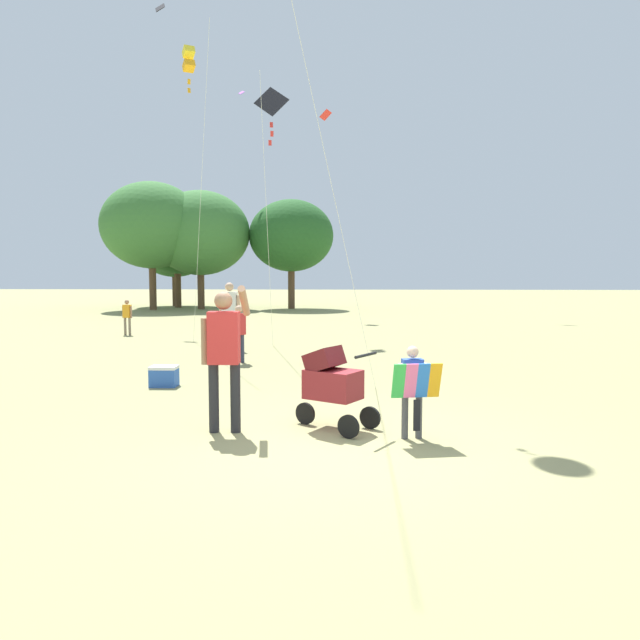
{
  "coord_description": "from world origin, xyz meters",
  "views": [
    {
      "loc": [
        0.09,
        -6.54,
        1.94
      ],
      "look_at": [
        -0.24,
        1.47,
        1.3
      ],
      "focal_mm": 33.69,
      "sensor_mm": 36.0,
      "label": 1
    }
  ],
  "objects_px": {
    "person_adult_flyer": "(224,348)",
    "person_red_shirt": "(239,329)",
    "person_couple_left": "(230,310)",
    "person_sitting_far": "(127,314)",
    "stroller": "(332,380)",
    "cooler_box": "(164,376)",
    "child_with_butterfly_kite": "(413,384)",
    "kite_green_novelty": "(189,61)",
    "kite_orange_delta": "(271,111)"
  },
  "relations": [
    {
      "from": "person_adult_flyer",
      "to": "person_red_shirt",
      "type": "height_order",
      "value": "person_adult_flyer"
    },
    {
      "from": "person_couple_left",
      "to": "person_sitting_far",
      "type": "bearing_deg",
      "value": 138.7
    },
    {
      "from": "stroller",
      "to": "person_red_shirt",
      "type": "distance_m",
      "value": 5.7
    },
    {
      "from": "cooler_box",
      "to": "person_adult_flyer",
      "type": "bearing_deg",
      "value": -60.41
    },
    {
      "from": "child_with_butterfly_kite",
      "to": "stroller",
      "type": "height_order",
      "value": "child_with_butterfly_kite"
    },
    {
      "from": "child_with_butterfly_kite",
      "to": "kite_green_novelty",
      "type": "distance_m",
      "value": 12.97
    },
    {
      "from": "child_with_butterfly_kite",
      "to": "kite_orange_delta",
      "type": "height_order",
      "value": "kite_orange_delta"
    },
    {
      "from": "kite_green_novelty",
      "to": "person_red_shirt",
      "type": "xyz_separation_m",
      "value": [
        2.0,
        -3.97,
        -6.91
      ]
    },
    {
      "from": "person_adult_flyer",
      "to": "person_red_shirt",
      "type": "xyz_separation_m",
      "value": [
        -0.8,
        5.5,
        -0.3
      ]
    },
    {
      "from": "person_couple_left",
      "to": "person_adult_flyer",
      "type": "bearing_deg",
      "value": -79.54
    },
    {
      "from": "person_red_shirt",
      "to": "cooler_box",
      "type": "height_order",
      "value": "person_red_shirt"
    },
    {
      "from": "stroller",
      "to": "person_couple_left",
      "type": "height_order",
      "value": "person_couple_left"
    },
    {
      "from": "person_adult_flyer",
      "to": "person_red_shirt",
      "type": "distance_m",
      "value": 5.57
    },
    {
      "from": "child_with_butterfly_kite",
      "to": "person_red_shirt",
      "type": "distance_m",
      "value": 6.48
    },
    {
      "from": "stroller",
      "to": "person_couple_left",
      "type": "relative_size",
      "value": 0.64
    },
    {
      "from": "child_with_butterfly_kite",
      "to": "person_couple_left",
      "type": "relative_size",
      "value": 0.65
    },
    {
      "from": "kite_orange_delta",
      "to": "kite_green_novelty",
      "type": "distance_m",
      "value": 3.02
    },
    {
      "from": "child_with_butterfly_kite",
      "to": "kite_green_novelty",
      "type": "bearing_deg",
      "value": 117.48
    },
    {
      "from": "person_red_shirt",
      "to": "kite_green_novelty",
      "type": "bearing_deg",
      "value": 116.71
    },
    {
      "from": "stroller",
      "to": "person_sitting_far",
      "type": "xyz_separation_m",
      "value": [
        -6.55,
        10.86,
        0.04
      ]
    },
    {
      "from": "stroller",
      "to": "kite_orange_delta",
      "type": "height_order",
      "value": "kite_orange_delta"
    },
    {
      "from": "stroller",
      "to": "kite_green_novelty",
      "type": "height_order",
      "value": "kite_green_novelty"
    },
    {
      "from": "person_red_shirt",
      "to": "stroller",
      "type": "bearing_deg",
      "value": -68.46
    },
    {
      "from": "person_adult_flyer",
      "to": "kite_green_novelty",
      "type": "distance_m",
      "value": 11.89
    },
    {
      "from": "child_with_butterfly_kite",
      "to": "kite_orange_delta",
      "type": "bearing_deg",
      "value": 107.2
    },
    {
      "from": "person_adult_flyer",
      "to": "person_couple_left",
      "type": "relative_size",
      "value": 1.06
    },
    {
      "from": "child_with_butterfly_kite",
      "to": "cooler_box",
      "type": "distance_m",
      "value": 4.96
    },
    {
      "from": "child_with_butterfly_kite",
      "to": "person_adult_flyer",
      "type": "height_order",
      "value": "person_adult_flyer"
    },
    {
      "from": "person_red_shirt",
      "to": "person_couple_left",
      "type": "xyz_separation_m",
      "value": [
        -0.62,
        2.18,
        0.26
      ]
    },
    {
      "from": "stroller",
      "to": "kite_orange_delta",
      "type": "bearing_deg",
      "value": 101.87
    },
    {
      "from": "person_adult_flyer",
      "to": "person_couple_left",
      "type": "xyz_separation_m",
      "value": [
        -1.42,
        7.68,
        -0.04
      ]
    },
    {
      "from": "stroller",
      "to": "cooler_box",
      "type": "xyz_separation_m",
      "value": [
        -2.91,
        2.65,
        -0.43
      ]
    },
    {
      "from": "child_with_butterfly_kite",
      "to": "person_couple_left",
      "type": "bearing_deg",
      "value": 114.87
    },
    {
      "from": "stroller",
      "to": "person_adult_flyer",
      "type": "bearing_deg",
      "value": -170.98
    },
    {
      "from": "stroller",
      "to": "person_couple_left",
      "type": "bearing_deg",
      "value": 109.92
    },
    {
      "from": "person_sitting_far",
      "to": "cooler_box",
      "type": "distance_m",
      "value": 8.99
    },
    {
      "from": "kite_orange_delta",
      "to": "cooler_box",
      "type": "bearing_deg",
      "value": -101.81
    },
    {
      "from": "kite_orange_delta",
      "to": "cooler_box",
      "type": "height_order",
      "value": "kite_orange_delta"
    },
    {
      "from": "kite_green_novelty",
      "to": "cooler_box",
      "type": "distance_m",
      "value": 10.05
    },
    {
      "from": "stroller",
      "to": "person_couple_left",
      "type": "distance_m",
      "value": 7.96
    },
    {
      "from": "person_couple_left",
      "to": "stroller",
      "type": "bearing_deg",
      "value": -70.08
    },
    {
      "from": "person_adult_flyer",
      "to": "kite_green_novelty",
      "type": "height_order",
      "value": "kite_green_novelty"
    },
    {
      "from": "person_couple_left",
      "to": "cooler_box",
      "type": "distance_m",
      "value": 4.91
    },
    {
      "from": "child_with_butterfly_kite",
      "to": "person_red_shirt",
      "type": "bearing_deg",
      "value": 118.01
    },
    {
      "from": "person_adult_flyer",
      "to": "person_sitting_far",
      "type": "bearing_deg",
      "value": 115.44
    },
    {
      "from": "person_adult_flyer",
      "to": "person_couple_left",
      "type": "distance_m",
      "value": 7.81
    },
    {
      "from": "person_adult_flyer",
      "to": "kite_orange_delta",
      "type": "bearing_deg",
      "value": 93.01
    },
    {
      "from": "person_couple_left",
      "to": "cooler_box",
      "type": "bearing_deg",
      "value": -92.37
    },
    {
      "from": "kite_green_novelty",
      "to": "cooler_box",
      "type": "relative_size",
      "value": 17.93
    },
    {
      "from": "person_adult_flyer",
      "to": "person_red_shirt",
      "type": "bearing_deg",
      "value": 98.27
    }
  ]
}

